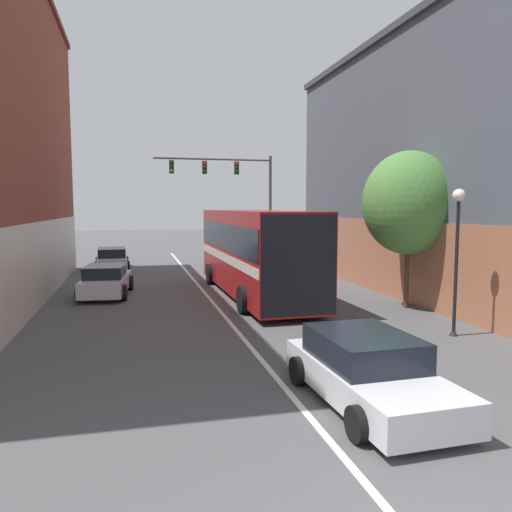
% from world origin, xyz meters
% --- Properties ---
extents(lane_center_line, '(0.14, 43.42, 0.01)m').
position_xyz_m(lane_center_line, '(0.00, 15.71, 0.00)').
color(lane_center_line, silver).
rests_on(lane_center_line, ground_plane).
extents(building_right_storefront, '(8.24, 24.46, 11.17)m').
position_xyz_m(building_right_storefront, '(11.43, 13.77, 5.70)').
color(building_right_storefront, '#4C515B').
rests_on(building_right_storefront, ground_plane).
extents(bus, '(3.05, 11.44, 3.61)m').
position_xyz_m(bus, '(1.99, 16.84, 2.02)').
color(bus, maroon).
rests_on(bus, ground_plane).
extents(hatchback_foreground, '(2.21, 4.43, 1.32)m').
position_xyz_m(hatchback_foreground, '(1.31, 4.87, 0.63)').
color(hatchback_foreground, silver).
rests_on(hatchback_foreground, ground_plane).
extents(parked_car_left_near, '(2.10, 4.58, 1.32)m').
position_xyz_m(parked_car_left_near, '(-4.27, 27.39, 0.63)').
color(parked_car_left_near, silver).
rests_on(parked_car_left_near, ground_plane).
extents(parked_car_left_mid, '(2.26, 4.39, 1.32)m').
position_xyz_m(parked_car_left_mid, '(-4.17, 18.22, 0.64)').
color(parked_car_left_mid, silver).
rests_on(parked_car_left_mid, ground_plane).
extents(traffic_signal_gantry, '(7.44, 0.36, 7.02)m').
position_xyz_m(traffic_signal_gantry, '(3.26, 27.41, 5.18)').
color(traffic_signal_gantry, '#514C47').
rests_on(traffic_signal_gantry, ground_plane).
extents(street_lamp, '(0.36, 0.36, 4.28)m').
position_xyz_m(street_lamp, '(6.07, 8.86, 2.74)').
color(street_lamp, black).
rests_on(street_lamp, ground_plane).
extents(street_tree_near, '(3.46, 3.11, 5.82)m').
position_xyz_m(street_tree_near, '(6.88, 12.88, 3.91)').
color(street_tree_near, '#4C3823').
rests_on(street_tree_near, ground_plane).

